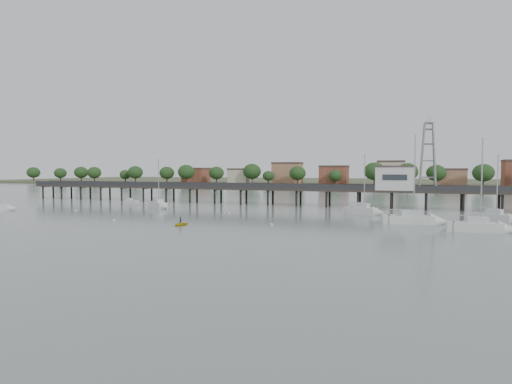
# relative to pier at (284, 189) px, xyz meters

# --- Properties ---
(ground_plane) EXTENTS (500.00, 500.00, 0.00)m
(ground_plane) POSITION_rel_pier_xyz_m (0.00, -60.00, -3.79)
(ground_plane) COLOR slate
(ground_plane) RESTS_ON ground
(pier) EXTENTS (150.00, 5.00, 5.50)m
(pier) POSITION_rel_pier_xyz_m (0.00, 0.00, 0.00)
(pier) COLOR #2D2823
(pier) RESTS_ON ground
(pier_building) EXTENTS (8.40, 5.40, 5.30)m
(pier_building) POSITION_rel_pier_xyz_m (25.00, 0.00, 2.87)
(pier_building) COLOR silver
(pier_building) RESTS_ON ground
(lattice_tower) EXTENTS (3.20, 3.20, 15.50)m
(lattice_tower) POSITION_rel_pier_xyz_m (31.50, 0.00, 7.31)
(lattice_tower) COLOR slate
(lattice_tower) RESTS_ON ground
(sailboat_e) EXTENTS (7.01, 4.92, 11.46)m
(sailboat_e) POSITION_rel_pier_xyz_m (41.95, -19.65, -3.14)
(sailboat_e) COLOR silver
(sailboat_e) RESTS_ON ground
(sailboat_b) EXTENTS (6.79, 5.07, 11.25)m
(sailboat_b) POSITION_rel_pier_xyz_m (-22.88, -17.60, -3.14)
(sailboat_b) COLOR silver
(sailboat_b) RESTS_ON ground
(sailboat_a) EXTENTS (7.23, 5.79, 12.11)m
(sailboat_a) POSITION_rel_pier_xyz_m (-50.55, -33.82, -3.15)
(sailboat_a) COLOR silver
(sailboat_a) RESTS_ON ground
(sailboat_d) EXTENTS (8.21, 2.90, 13.35)m
(sailboat_d) POSITION_rel_pier_xyz_m (38.23, -32.75, -3.15)
(sailboat_d) COLOR silver
(sailboat_d) RESTS_ON ground
(sailboat_c) EXTENTS (9.23, 4.16, 14.65)m
(sailboat_c) POSITION_rel_pier_xyz_m (29.94, -26.50, -3.16)
(sailboat_c) COLOR silver
(sailboat_c) RESTS_ON ground
(sailboat_f) EXTENTS (7.45, 4.33, 11.94)m
(sailboat_f) POSITION_rel_pier_xyz_m (20.72, -14.89, -3.15)
(sailboat_f) COLOR silver
(sailboat_f) RESTS_ON ground
(white_tender) EXTENTS (3.71, 1.86, 1.39)m
(white_tender) POSITION_rel_pier_xyz_m (-37.89, -7.42, -3.37)
(white_tender) COLOR silver
(white_tender) RESTS_ON ground
(yellow_dinghy) EXTENTS (2.05, 0.75, 2.81)m
(yellow_dinghy) POSITION_rel_pier_xyz_m (-4.17, -40.87, -3.79)
(yellow_dinghy) COLOR yellow
(yellow_dinghy) RESTS_ON ground
(dinghy_occupant) EXTENTS (0.68, 1.09, 0.25)m
(dinghy_occupant) POSITION_rel_pier_xyz_m (-4.17, -40.87, -3.79)
(dinghy_occupant) COLOR black
(dinghy_occupant) RESTS_ON ground
(mooring_buoys) EXTENTS (79.96, 25.06, 0.39)m
(mooring_buoys) POSITION_rel_pier_xyz_m (3.23, -29.94, -3.71)
(mooring_buoys) COLOR beige
(mooring_buoys) RESTS_ON ground
(far_shore) EXTENTS (500.00, 170.00, 10.40)m
(far_shore) POSITION_rel_pier_xyz_m (0.36, 179.58, -2.85)
(far_shore) COLOR #475133
(far_shore) RESTS_ON ground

